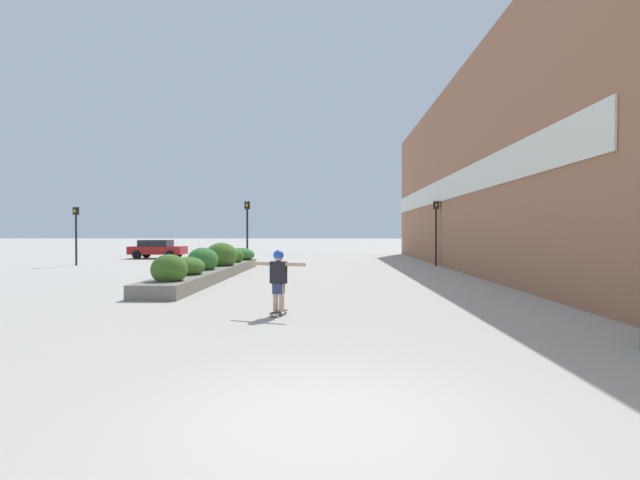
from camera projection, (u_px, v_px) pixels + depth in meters
The scene contains 10 objects.
ground_plane at pixel (328, 420), 4.97m from camera, with size 300.00×300.00×0.00m, color #ADA89E.
building_wall_right at pixel (477, 166), 21.84m from camera, with size 0.67×43.68×9.63m.
planter_box at pixel (214, 265), 20.83m from camera, with size 1.54×14.04×1.43m.
skateboard at pixel (279, 313), 11.23m from camera, with size 0.38×0.64×0.09m.
skateboarder at pixel (279, 274), 11.22m from camera, with size 1.25×0.52×1.39m.
car_leftmost at pixel (157, 249), 35.96m from camera, with size 3.81×2.01×1.33m.
car_center_left at pixel (525, 249), 34.64m from camera, with size 4.42×1.93×1.40m.
traffic_light_left at pixel (247, 222), 28.18m from camera, with size 0.28×0.30×3.64m.
traffic_light_right at pixel (436, 222), 27.85m from camera, with size 0.28×0.30×3.64m.
traffic_light_far_left at pixel (76, 225), 28.23m from camera, with size 0.28×0.30×3.32m.
Camera 1 is at (0.05, -4.94, 1.88)m, focal length 28.00 mm.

